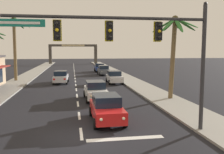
# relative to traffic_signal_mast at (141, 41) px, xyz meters

# --- Properties ---
(ground_plane) EXTENTS (220.00, 220.00, 0.00)m
(ground_plane) POSITION_rel_traffic_signal_mast_xyz_m (-3.05, 0.18, -4.95)
(ground_plane) COLOR black
(sidewalk_right) EXTENTS (3.20, 110.00, 0.14)m
(sidewalk_right) POSITION_rel_traffic_signal_mast_xyz_m (4.75, 20.18, -4.88)
(sidewalk_right) COLOR gray
(sidewalk_right) RESTS_ON ground
(sidewalk_left) EXTENTS (3.20, 110.00, 0.14)m
(sidewalk_left) POSITION_rel_traffic_signal_mast_xyz_m (-10.85, 20.18, -4.88)
(sidewalk_left) COLOR gray
(sidewalk_left) RESTS_ON ground
(lane_markings) EXTENTS (4.28, 87.09, 0.01)m
(lane_markings) POSITION_rel_traffic_signal_mast_xyz_m (-2.64, 20.03, -4.94)
(lane_markings) COLOR silver
(lane_markings) RESTS_ON ground
(traffic_signal_mast) EXTENTS (10.66, 0.41, 7.01)m
(traffic_signal_mast) POSITION_rel_traffic_signal_mast_xyz_m (0.00, 0.00, 0.00)
(traffic_signal_mast) COLOR #2D2D33
(traffic_signal_mast) RESTS_ON ground
(sedan_lead_at_stop_bar) EXTENTS (1.98, 4.47, 1.68)m
(sedan_lead_at_stop_bar) POSITION_rel_traffic_signal_mast_xyz_m (-1.38, 2.78, -4.09)
(sedan_lead_at_stop_bar) COLOR red
(sedan_lead_at_stop_bar) RESTS_ON ground
(sedan_third_in_queue) EXTENTS (2.03, 4.48, 1.68)m
(sedan_third_in_queue) POSITION_rel_traffic_signal_mast_xyz_m (-1.43, 9.61, -4.09)
(sedan_third_in_queue) COLOR silver
(sedan_third_in_queue) RESTS_ON ground
(sedan_oncoming_far) EXTENTS (2.11, 4.51, 1.68)m
(sedan_oncoming_far) POSITION_rel_traffic_signal_mast_xyz_m (-5.00, 21.37, -4.09)
(sedan_oncoming_far) COLOR silver
(sedan_oncoming_far) RESTS_ON ground
(sedan_parked_nearest_kerb) EXTENTS (2.05, 4.49, 1.68)m
(sedan_parked_nearest_kerb) POSITION_rel_traffic_signal_mast_xyz_m (2.07, 31.40, -4.09)
(sedan_parked_nearest_kerb) COLOR #4C515B
(sedan_parked_nearest_kerb) RESTS_ON ground
(sedan_parked_mid_kerb) EXTENTS (2.00, 4.47, 1.68)m
(sedan_parked_mid_kerb) POSITION_rel_traffic_signal_mast_xyz_m (2.11, 20.12, -4.09)
(sedan_parked_mid_kerb) COLOR silver
(sedan_parked_mid_kerb) RESTS_ON ground
(sedan_parked_far_kerb) EXTENTS (1.96, 4.46, 1.68)m
(sedan_parked_far_kerb) POSITION_rel_traffic_signal_mast_xyz_m (2.04, 37.54, -4.09)
(sedan_parked_far_kerb) COLOR navy
(sedan_parked_far_kerb) RESTS_ON ground
(palm_left_third) EXTENTS (4.57, 4.61, 9.12)m
(palm_left_third) POSITION_rel_traffic_signal_mast_xyz_m (-11.39, 24.37, 1.02)
(palm_left_third) COLOR brown
(palm_left_third) RESTS_ON ground
(palm_right_second) EXTENTS (3.99, 4.25, 7.50)m
(palm_right_second) POSITION_rel_traffic_signal_mast_xyz_m (5.50, 8.60, 0.25)
(palm_right_second) COLOR brown
(palm_right_second) RESTS_ON ground
(town_gateway_arch) EXTENTS (14.98, 0.90, 6.14)m
(town_gateway_arch) POSITION_rel_traffic_signal_mast_xyz_m (-3.05, 66.15, -0.91)
(town_gateway_arch) COLOR #423D38
(town_gateway_arch) RESTS_ON ground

